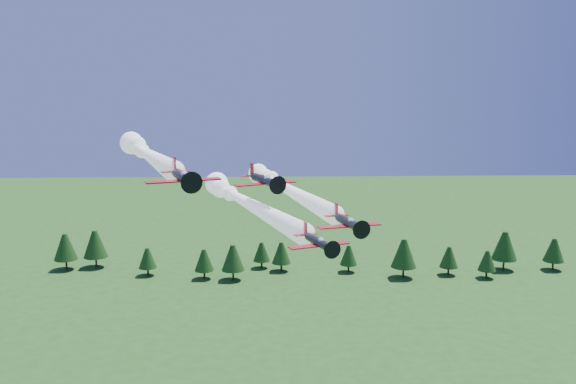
{
  "coord_description": "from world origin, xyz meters",
  "views": [
    {
      "loc": [
        -0.55,
        -74.14,
        57.01
      ],
      "look_at": [
        1.74,
        0.0,
        43.88
      ],
      "focal_mm": 40.0,
      "sensor_mm": 36.0,
      "label": 1
    }
  ],
  "objects_px": {
    "plane_slot": "(264,180)",
    "plane_left": "(147,154)",
    "plane_lead": "(244,201)",
    "plane_right": "(283,187)"
  },
  "relations": [
    {
      "from": "plane_slot",
      "to": "plane_left",
      "type": "bearing_deg",
      "value": 128.11
    },
    {
      "from": "plane_left",
      "to": "plane_slot",
      "type": "height_order",
      "value": "plane_left"
    },
    {
      "from": "plane_lead",
      "to": "plane_right",
      "type": "distance_m",
      "value": 14.48
    },
    {
      "from": "plane_left",
      "to": "plane_right",
      "type": "distance_m",
      "value": 23.2
    },
    {
      "from": "plane_lead",
      "to": "plane_slot",
      "type": "height_order",
      "value": "plane_slot"
    },
    {
      "from": "plane_left",
      "to": "plane_right",
      "type": "height_order",
      "value": "plane_left"
    },
    {
      "from": "plane_lead",
      "to": "plane_right",
      "type": "relative_size",
      "value": 0.87
    },
    {
      "from": "plane_lead",
      "to": "plane_slot",
      "type": "distance_m",
      "value": 7.54
    },
    {
      "from": "plane_left",
      "to": "plane_right",
      "type": "relative_size",
      "value": 0.86
    },
    {
      "from": "plane_lead",
      "to": "plane_right",
      "type": "height_order",
      "value": "plane_lead"
    }
  ]
}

